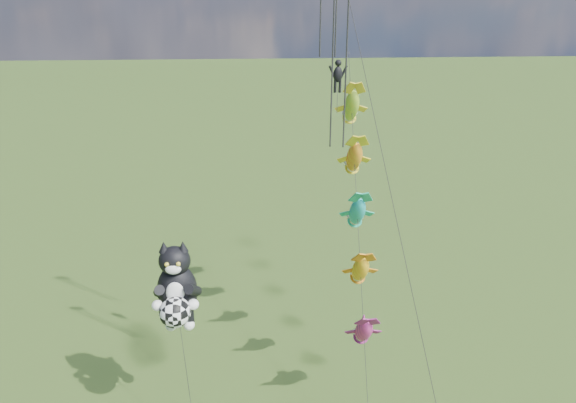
{
  "coord_description": "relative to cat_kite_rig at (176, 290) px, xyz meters",
  "views": [
    {
      "loc": [
        2.1,
        -18.85,
        24.27
      ],
      "look_at": [
        3.83,
        11.96,
        11.49
      ],
      "focal_mm": 35.0,
      "sensor_mm": 36.0,
      "label": 1
    }
  ],
  "objects": [
    {
      "name": "parafoil_rig",
      "position": [
        8.45,
        0.26,
        12.19
      ],
      "size": [
        5.54,
        16.87,
        27.62
      ],
      "rotation": [
        0.0,
        0.0,
        0.37
      ],
      "color": "brown",
      "rests_on": "ground"
    },
    {
      "name": "fish_windsock_rig",
      "position": [
        10.35,
        4.43,
        2.35
      ],
      "size": [
        1.3,
        15.97,
        19.34
      ],
      "rotation": [
        0.0,
        0.0,
        0.29
      ],
      "color": "brown",
      "rests_on": "ground"
    },
    {
      "name": "cat_kite_rig",
      "position": [
        0.0,
        0.0,
        0.0
      ],
      "size": [
        2.56,
        4.18,
        11.29
      ],
      "rotation": [
        0.0,
        0.0,
        0.27
      ],
      "color": "brown",
      "rests_on": "ground"
    }
  ]
}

